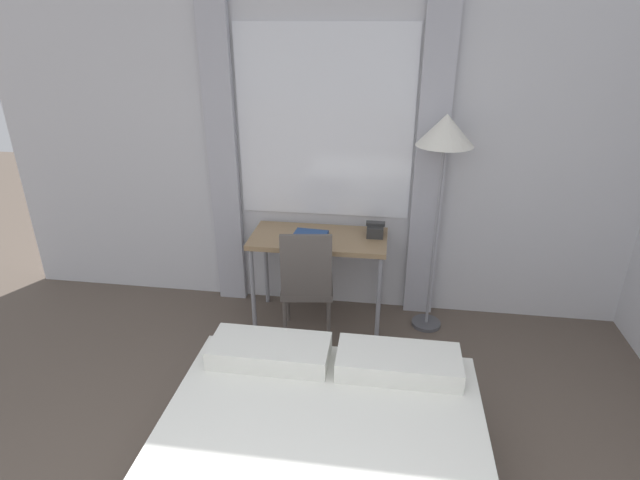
{
  "coord_description": "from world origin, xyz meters",
  "views": [
    {
      "loc": [
        0.43,
        -0.53,
        2.37
      ],
      "look_at": [
        -0.04,
        2.67,
        0.93
      ],
      "focal_mm": 28.0,
      "sensor_mm": 36.0,
      "label": 1
    }
  ],
  "objects_px": {
    "desk": "(319,245)",
    "desk_chair": "(307,281)",
    "book": "(310,235)",
    "telephone": "(375,229)",
    "standing_lamp": "(445,142)"
  },
  "relations": [
    {
      "from": "desk_chair",
      "to": "standing_lamp",
      "type": "relative_size",
      "value": 0.54
    },
    {
      "from": "desk_chair",
      "to": "standing_lamp",
      "type": "xyz_separation_m",
      "value": [
        0.96,
        0.32,
        1.04
      ]
    },
    {
      "from": "desk_chair",
      "to": "book",
      "type": "xyz_separation_m",
      "value": [
        -0.02,
        0.27,
        0.27
      ]
    },
    {
      "from": "book",
      "to": "telephone",
      "type": "bearing_deg",
      "value": 10.47
    },
    {
      "from": "desk",
      "to": "telephone",
      "type": "relative_size",
      "value": 6.24
    },
    {
      "from": "desk_chair",
      "to": "standing_lamp",
      "type": "height_order",
      "value": "standing_lamp"
    },
    {
      "from": "telephone",
      "to": "book",
      "type": "height_order",
      "value": "telephone"
    },
    {
      "from": "desk",
      "to": "desk_chair",
      "type": "height_order",
      "value": "desk_chair"
    },
    {
      "from": "desk",
      "to": "desk_chair",
      "type": "relative_size",
      "value": 1.14
    },
    {
      "from": "desk",
      "to": "standing_lamp",
      "type": "height_order",
      "value": "standing_lamp"
    },
    {
      "from": "desk",
      "to": "standing_lamp",
      "type": "distance_m",
      "value": 1.25
    },
    {
      "from": "desk",
      "to": "book",
      "type": "xyz_separation_m",
      "value": [
        -0.07,
        -0.0,
        0.09
      ]
    },
    {
      "from": "desk",
      "to": "book",
      "type": "bearing_deg",
      "value": -176.74
    },
    {
      "from": "desk",
      "to": "telephone",
      "type": "distance_m",
      "value": 0.47
    },
    {
      "from": "standing_lamp",
      "to": "desk",
      "type": "bearing_deg",
      "value": -177.3
    }
  ]
}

